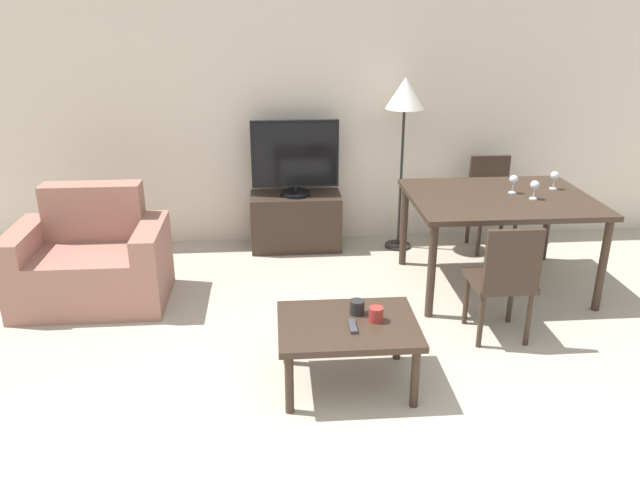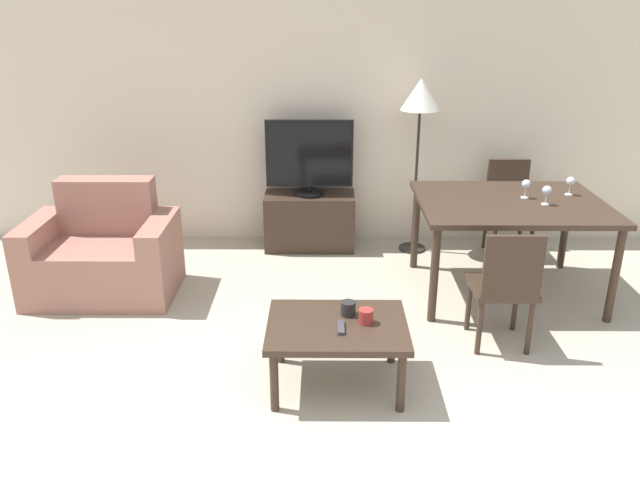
{
  "view_description": "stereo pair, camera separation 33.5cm",
  "coord_description": "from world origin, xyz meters",
  "px_view_note": "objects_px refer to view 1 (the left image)",
  "views": [
    {
      "loc": [
        -0.39,
        -2.19,
        2.19
      ],
      "look_at": [
        -0.08,
        1.74,
        0.65
      ],
      "focal_mm": 35.0,
      "sensor_mm": 36.0,
      "label": 1
    },
    {
      "loc": [
        -0.05,
        -2.2,
        2.19
      ],
      "look_at": [
        -0.08,
        1.74,
        0.65
      ],
      "focal_mm": 35.0,
      "sensor_mm": 36.0,
      "label": 2
    }
  ],
  "objects_px": {
    "armchair": "(92,263)",
    "wine_glass_right": "(514,181)",
    "dining_table": "(499,205)",
    "floor_lamp": "(405,102)",
    "tv_stand": "(296,221)",
    "dining_chair_near": "(505,277)",
    "coffee_table": "(348,331)",
    "wine_glass_left": "(555,177)",
    "dining_chair_far": "(491,198)",
    "tv": "(295,158)",
    "cup_white_near": "(357,307)",
    "remote_primary": "(353,326)",
    "cup_colored_far": "(376,314)",
    "wine_glass_center": "(535,186)"
  },
  "relations": [
    {
      "from": "armchair",
      "to": "dining_table",
      "type": "height_order",
      "value": "armchair"
    },
    {
      "from": "dining_table",
      "to": "floor_lamp",
      "type": "height_order",
      "value": "floor_lamp"
    },
    {
      "from": "tv",
      "to": "cup_white_near",
      "type": "distance_m",
      "value": 2.19
    },
    {
      "from": "armchair",
      "to": "wine_glass_left",
      "type": "height_order",
      "value": "wine_glass_left"
    },
    {
      "from": "tv_stand",
      "to": "dining_table",
      "type": "bearing_deg",
      "value": -31.58
    },
    {
      "from": "floor_lamp",
      "to": "wine_glass_right",
      "type": "xyz_separation_m",
      "value": [
        0.71,
        -0.82,
        -0.48
      ]
    },
    {
      "from": "dining_chair_near",
      "to": "wine_glass_left",
      "type": "bearing_deg",
      "value": 53.99
    },
    {
      "from": "coffee_table",
      "to": "remote_primary",
      "type": "xyz_separation_m",
      "value": [
        0.02,
        -0.06,
        0.06
      ]
    },
    {
      "from": "coffee_table",
      "to": "cup_white_near",
      "type": "xyz_separation_m",
      "value": [
        0.07,
        0.11,
        0.1
      ]
    },
    {
      "from": "armchair",
      "to": "tv",
      "type": "xyz_separation_m",
      "value": [
        1.59,
        0.97,
        0.55
      ]
    },
    {
      "from": "floor_lamp",
      "to": "wine_glass_left",
      "type": "distance_m",
      "value": 1.39
    },
    {
      "from": "tv",
      "to": "wine_glass_left",
      "type": "distance_m",
      "value": 2.18
    },
    {
      "from": "dining_chair_far",
      "to": "floor_lamp",
      "type": "distance_m",
      "value": 1.21
    },
    {
      "from": "tv_stand",
      "to": "cup_colored_far",
      "type": "height_order",
      "value": "tv_stand"
    },
    {
      "from": "dining_chair_near",
      "to": "coffee_table",
      "type": "bearing_deg",
      "value": -158.06
    },
    {
      "from": "floor_lamp",
      "to": "cup_white_near",
      "type": "distance_m",
      "value": 2.35
    },
    {
      "from": "floor_lamp",
      "to": "remote_primary",
      "type": "height_order",
      "value": "floor_lamp"
    },
    {
      "from": "dining_table",
      "to": "dining_chair_far",
      "type": "relative_size",
      "value": 1.65
    },
    {
      "from": "dining_chair_near",
      "to": "wine_glass_right",
      "type": "height_order",
      "value": "wine_glass_right"
    },
    {
      "from": "coffee_table",
      "to": "remote_primary",
      "type": "relative_size",
      "value": 5.46
    },
    {
      "from": "dining_chair_near",
      "to": "dining_chair_far",
      "type": "xyz_separation_m",
      "value": [
        0.49,
        1.7,
        0.0
      ]
    },
    {
      "from": "floor_lamp",
      "to": "remote_primary",
      "type": "bearing_deg",
      "value": -107.83
    },
    {
      "from": "dining_table",
      "to": "wine_glass_left",
      "type": "bearing_deg",
      "value": 17.36
    },
    {
      "from": "tv_stand",
      "to": "tv",
      "type": "relative_size",
      "value": 1.05
    },
    {
      "from": "tv_stand",
      "to": "wine_glass_right",
      "type": "bearing_deg",
      "value": -27.89
    },
    {
      "from": "tv_stand",
      "to": "coffee_table",
      "type": "distance_m",
      "value": 2.25
    },
    {
      "from": "dining_chair_far",
      "to": "coffee_table",
      "type": "bearing_deg",
      "value": -126.43
    },
    {
      "from": "wine_glass_center",
      "to": "tv_stand",
      "type": "bearing_deg",
      "value": 149.41
    },
    {
      "from": "wine_glass_center",
      "to": "armchair",
      "type": "bearing_deg",
      "value": 178.74
    },
    {
      "from": "tv_stand",
      "to": "floor_lamp",
      "type": "xyz_separation_m",
      "value": [
        0.95,
        -0.06,
        1.09
      ]
    },
    {
      "from": "cup_colored_far",
      "to": "wine_glass_right",
      "type": "bearing_deg",
      "value": 46.34
    },
    {
      "from": "tv_stand",
      "to": "dining_chair_near",
      "type": "bearing_deg",
      "value": -54.09
    },
    {
      "from": "armchair",
      "to": "dining_chair_near",
      "type": "bearing_deg",
      "value": -16.0
    },
    {
      "from": "coffee_table",
      "to": "tv_stand",
      "type": "bearing_deg",
      "value": 95.39
    },
    {
      "from": "coffee_table",
      "to": "floor_lamp",
      "type": "bearing_deg",
      "value": 71.22
    },
    {
      "from": "armchair",
      "to": "wine_glass_right",
      "type": "height_order",
      "value": "wine_glass_right"
    },
    {
      "from": "tv_stand",
      "to": "dining_chair_near",
      "type": "xyz_separation_m",
      "value": [
        1.3,
        -1.8,
        0.21
      ]
    },
    {
      "from": "dining_table",
      "to": "dining_chair_far",
      "type": "distance_m",
      "value": 0.91
    },
    {
      "from": "armchair",
      "to": "floor_lamp",
      "type": "xyz_separation_m",
      "value": [
        2.54,
        0.91,
        1.04
      ]
    },
    {
      "from": "tv_stand",
      "to": "coffee_table",
      "type": "relative_size",
      "value": 1.0
    },
    {
      "from": "armchair",
      "to": "wine_glass_right",
      "type": "xyz_separation_m",
      "value": [
        3.25,
        0.09,
        0.55
      ]
    },
    {
      "from": "coffee_table",
      "to": "dining_table",
      "type": "relative_size",
      "value": 0.59
    },
    {
      "from": "dining_chair_far",
      "to": "cup_colored_far",
      "type": "bearing_deg",
      "value": -123.56
    },
    {
      "from": "armchair",
      "to": "dining_chair_far",
      "type": "bearing_deg",
      "value": 14.44
    },
    {
      "from": "tv_stand",
      "to": "wine_glass_right",
      "type": "height_order",
      "value": "wine_glass_right"
    },
    {
      "from": "tv",
      "to": "dining_chair_far",
      "type": "distance_m",
      "value": 1.83
    },
    {
      "from": "dining_chair_far",
      "to": "wine_glass_right",
      "type": "xyz_separation_m",
      "value": [
        -0.13,
        -0.78,
        0.39
      ]
    },
    {
      "from": "tv_stand",
      "to": "dining_table",
      "type": "distance_m",
      "value": 1.87
    },
    {
      "from": "wine_glass_right",
      "to": "coffee_table",
      "type": "bearing_deg",
      "value": -136.94
    },
    {
      "from": "dining_chair_far",
      "to": "remote_primary",
      "type": "distance_m",
      "value": 2.7
    }
  ]
}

